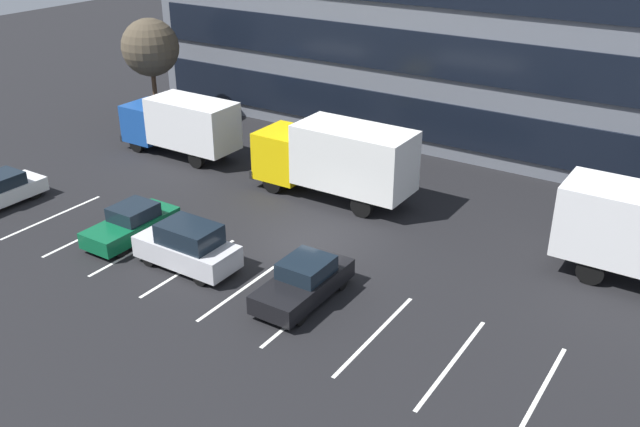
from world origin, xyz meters
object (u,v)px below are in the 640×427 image
at_px(box_truck_yellow, 335,157).
at_px(suv_silver, 188,246).
at_px(sedan_forest, 132,224).
at_px(bare_tree, 150,48).
at_px(sedan_black, 304,282).
at_px(sedan_white, 0,191).
at_px(box_truck_blue, 181,124).

xyz_separation_m(box_truck_yellow, suv_silver, (-1.31, -8.84, -1.16)).
distance_m(sedan_forest, bare_tree, 16.45).
bearing_deg(sedan_black, sedan_forest, -179.68).
distance_m(suv_silver, sedan_white, 11.52).
xyz_separation_m(box_truck_yellow, sedan_forest, (-5.00, -8.32, -1.38)).
height_order(box_truck_blue, sedan_black, box_truck_blue).
relative_size(box_truck_blue, bare_tree, 1.09).
distance_m(sedan_black, sedan_forest, 8.82).
relative_size(box_truck_blue, sedan_white, 1.71).
distance_m(box_truck_blue, sedan_white, 9.95).
xyz_separation_m(sedan_forest, bare_tree, (-10.50, 12.00, 4.04)).
bearing_deg(suv_silver, sedan_white, -177.99).
xyz_separation_m(box_truck_yellow, box_truck_blue, (-10.15, 0.28, -0.24)).
bearing_deg(suv_silver, bare_tree, 138.57).
height_order(suv_silver, bare_tree, bare_tree).
bearing_deg(box_truck_yellow, sedan_forest, -120.99).
height_order(sedan_white, bare_tree, bare_tree).
distance_m(box_truck_blue, sedan_forest, 10.09).
distance_m(box_truck_blue, suv_silver, 12.73).
bearing_deg(box_truck_yellow, bare_tree, 166.64).
xyz_separation_m(box_truck_blue, suv_silver, (8.84, -9.12, -0.93)).
distance_m(sedan_black, sedan_white, 16.67).
relative_size(box_truck_blue, suv_silver, 1.68).
height_order(box_truck_yellow, sedan_black, box_truck_yellow).
height_order(box_truck_yellow, suv_silver, box_truck_yellow).
height_order(sedan_forest, bare_tree, bare_tree).
distance_m(suv_silver, sedan_forest, 3.73).
bearing_deg(box_truck_yellow, sedan_black, -65.23).
distance_m(box_truck_yellow, suv_silver, 9.01).
height_order(sedan_white, sedan_forest, sedan_forest).
relative_size(box_truck_yellow, sedan_black, 1.85).
relative_size(box_truck_blue, sedan_forest, 1.70).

